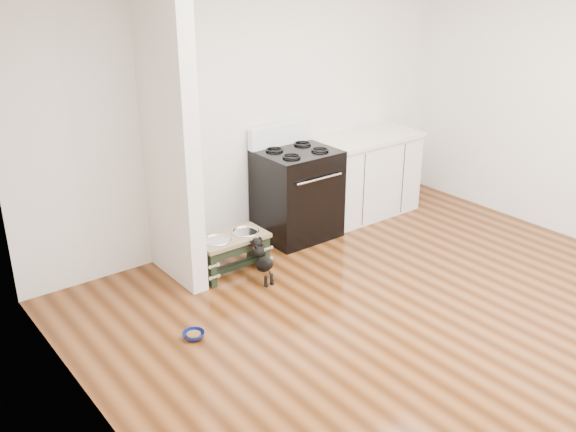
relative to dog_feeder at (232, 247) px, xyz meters
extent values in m
plane|color=#3F1F0B|center=(0.75, -1.85, -0.26)|extent=(5.00, 5.00, 0.00)
plane|color=silver|center=(0.75, 0.65, 1.09)|extent=(5.00, 0.00, 5.00)
plane|color=silver|center=(-1.75, -1.85, 1.09)|extent=(0.00, 5.00, 5.00)
cube|color=silver|center=(-0.43, 0.25, 1.09)|extent=(0.15, 0.80, 2.70)
cube|color=black|center=(1.00, 0.30, 0.20)|extent=(0.76, 0.65, 0.92)
cube|color=black|center=(1.00, -0.01, 0.14)|extent=(0.58, 0.02, 0.50)
cylinder|color=silver|center=(1.00, -0.05, 0.46)|extent=(0.56, 0.02, 0.02)
cube|color=white|center=(1.00, 0.58, 0.77)|extent=(0.76, 0.08, 0.22)
torus|color=black|center=(0.82, 0.16, 0.67)|extent=(0.18, 0.18, 0.02)
torus|color=black|center=(1.18, 0.16, 0.67)|extent=(0.18, 0.18, 0.02)
torus|color=black|center=(0.82, 0.44, 0.67)|extent=(0.18, 0.18, 0.02)
torus|color=black|center=(1.18, 0.44, 0.67)|extent=(0.18, 0.18, 0.02)
cube|color=silver|center=(1.98, 0.33, 0.17)|extent=(1.20, 0.60, 0.86)
cube|color=beige|center=(1.98, 0.33, 0.62)|extent=(1.24, 0.64, 0.05)
cube|color=black|center=(1.98, 0.07, -0.21)|extent=(1.20, 0.06, 0.10)
cube|color=black|center=(-0.29, 0.01, -0.10)|extent=(0.05, 0.32, 0.33)
cube|color=black|center=(0.29, 0.01, -0.10)|extent=(0.05, 0.32, 0.33)
cube|color=black|center=(0.00, -0.14, 0.03)|extent=(0.53, 0.03, 0.08)
cube|color=black|center=(0.00, 0.01, -0.21)|extent=(0.53, 0.05, 0.05)
cube|color=brown|center=(0.00, 0.01, 0.09)|extent=(0.67, 0.36, 0.04)
cylinder|color=silver|center=(-0.16, 0.01, 0.09)|extent=(0.23, 0.23, 0.04)
cylinder|color=silver|center=(0.16, 0.01, 0.09)|extent=(0.23, 0.23, 0.04)
torus|color=silver|center=(-0.16, 0.01, 0.11)|extent=(0.26, 0.26, 0.02)
torus|color=silver|center=(0.16, 0.01, 0.11)|extent=(0.26, 0.26, 0.02)
cylinder|color=black|center=(0.09, -0.40, -0.21)|extent=(0.03, 0.03, 0.10)
cylinder|color=black|center=(0.15, -0.40, -0.21)|extent=(0.03, 0.03, 0.10)
sphere|color=black|center=(0.09, -0.41, -0.25)|extent=(0.04, 0.04, 0.04)
sphere|color=black|center=(0.15, -0.41, -0.25)|extent=(0.04, 0.04, 0.04)
ellipsoid|color=black|center=(0.12, -0.34, -0.08)|extent=(0.12, 0.27, 0.24)
sphere|color=black|center=(0.12, -0.25, 0.02)|extent=(0.11, 0.11, 0.11)
sphere|color=black|center=(0.12, -0.22, 0.09)|extent=(0.09, 0.09, 0.09)
sphere|color=black|center=(0.09, -0.16, 0.09)|extent=(0.03, 0.03, 0.03)
sphere|color=black|center=(0.15, -0.16, 0.09)|extent=(0.03, 0.03, 0.03)
cylinder|color=black|center=(0.12, -0.45, -0.16)|extent=(0.02, 0.08, 0.09)
torus|color=#CE3C64|center=(0.12, -0.24, 0.05)|extent=(0.09, 0.06, 0.08)
imported|color=navy|center=(-0.84, -0.74, -0.23)|extent=(0.19, 0.19, 0.05)
cylinder|color=brown|center=(-0.84, -0.74, -0.23)|extent=(0.11, 0.11, 0.02)
camera|label=1|loc=(-2.83, -4.53, 2.52)|focal=40.00mm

